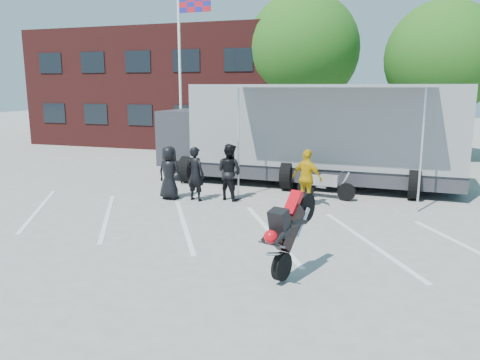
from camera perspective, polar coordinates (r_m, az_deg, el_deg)
The scene contains 13 objects.
ground at distance 11.09m, azimuth 1.37°, elevation -7.81°, with size 100.00×100.00×0.00m, color #9B9B96.
parking_bay_lines at distance 12.00m, azimuth 2.78°, elevation -6.28°, with size 18.00×5.00×0.01m, color white.
office_building at distance 30.91m, azimuth -6.74°, elevation 11.05°, with size 18.00×8.00×7.00m, color #4C1A18.
flagpole at distance 22.11m, azimuth -6.76°, elevation 14.97°, with size 1.61×0.12×8.00m.
tree_left at distance 26.57m, azimuth 7.63°, elevation 15.44°, with size 6.12×6.12×8.64m.
tree_mid at distance 25.13m, azimuth 23.46°, elevation 13.45°, with size 5.44×5.44×7.68m.
transporter_truck at distance 17.76m, azimuth 8.34°, elevation -0.57°, with size 11.64×5.61×3.70m, color gray, non-canonical shape.
parked_motorcycle at distance 15.68m, azimuth 10.39°, elevation -2.24°, with size 0.66×1.97×1.03m, color #B2B2B7, non-canonical shape.
stunt_bike_rider at distance 9.54m, azimuth 7.07°, elevation -11.17°, with size 0.73×1.54×1.82m, color black, non-canonical shape.
spectator_leather_a at distance 15.39m, azimuth -8.60°, elevation 0.87°, with size 0.85×0.55×1.74m, color black.
spectator_leather_b at distance 15.06m, azimuth -5.45°, elevation 0.76°, with size 0.64×0.42×1.76m, color black.
spectator_leather_c at distance 15.13m, azimuth -1.31°, elevation 0.99°, with size 0.89×0.69×1.83m, color black.
spectator_hivis at distance 14.40m, azimuth 8.17°, elevation 0.22°, with size 1.04×0.43×1.77m, color #DBA80B.
Camera 1 is at (3.04, -10.02, 3.64)m, focal length 35.00 mm.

